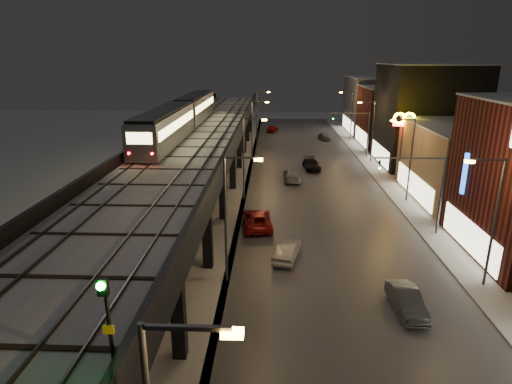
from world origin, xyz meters
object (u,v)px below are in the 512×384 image
object	(u,v)px
car_near_white	(287,251)
car_onc_white	(311,165)
subway_train	(183,115)
rail_signal	(105,305)
car_mid_silver	(257,220)
car_far_white	(272,129)
car_onc_silver	(406,302)
car_mid_dark	(292,175)
car_onc_red	(324,137)

from	to	relation	value
car_near_white	car_onc_white	bearing A→B (deg)	-85.63
subway_train	rail_signal	size ratio (longest dim) A/B	12.33
subway_train	car_onc_white	xyz separation A→B (m)	(16.31, 6.48, -7.62)
car_onc_white	car_mid_silver	bearing A→B (deg)	-113.23
car_far_white	car_onc_silver	world-z (taller)	car_onc_silver
car_near_white	car_mid_dark	distance (m)	22.07
car_near_white	car_onc_red	world-z (taller)	car_near_white
rail_signal	car_mid_dark	world-z (taller)	rail_signal
car_near_white	car_far_white	size ratio (longest dim) A/B	1.07
car_far_white	car_mid_dark	bearing A→B (deg)	111.49
car_onc_white	car_onc_red	bearing A→B (deg)	73.37
car_near_white	car_mid_dark	bearing A→B (deg)	-80.32
car_onc_white	car_onc_red	world-z (taller)	car_onc_white
car_mid_dark	car_far_white	bearing A→B (deg)	-86.95
car_onc_silver	car_mid_silver	bearing A→B (deg)	123.72
subway_train	car_mid_silver	distance (m)	19.28
car_mid_silver	car_onc_silver	bearing A→B (deg)	120.19
subway_train	car_onc_silver	xyz separation A→B (m)	(19.24, -28.14, -7.62)
car_near_white	car_mid_dark	xyz separation A→B (m)	(1.28, 22.03, 0.05)
car_near_white	car_mid_silver	distance (m)	6.83
car_mid_silver	car_onc_white	size ratio (longest dim) A/B	1.12
car_mid_dark	car_onc_silver	size ratio (longest dim) A/B	1.21
car_mid_silver	car_mid_dark	bearing A→B (deg)	-109.66
rail_signal	car_mid_dark	xyz separation A→B (m)	(6.98, 42.22, -7.87)
car_onc_white	car_onc_red	distance (m)	22.62
subway_train	car_onc_red	size ratio (longest dim) A/B	9.10
car_near_white	car_far_white	bearing A→B (deg)	-75.71
car_onc_white	car_near_white	bearing A→B (deg)	-104.38
subway_train	car_near_white	size ratio (longest dim) A/B	8.12
car_onc_white	car_mid_dark	bearing A→B (deg)	-122.92
subway_train	car_far_white	distance (m)	39.69
car_mid_dark	car_far_white	xyz separation A→B (m)	(-2.60, 36.67, -0.07)
car_near_white	car_onc_red	distance (m)	50.68
car_onc_silver	car_onc_red	bearing A→B (deg)	86.16
subway_train	car_far_white	xyz separation A→B (m)	(10.78, 37.43, -7.65)
car_mid_dark	car_onc_white	xyz separation A→B (m)	(2.94, 5.72, -0.04)
car_onc_white	rail_signal	bearing A→B (deg)	-107.43
rail_signal	car_mid_silver	world-z (taller)	rail_signal
car_mid_silver	car_onc_red	distance (m)	44.99
car_near_white	car_onc_silver	bearing A→B (deg)	149.14
car_near_white	car_mid_silver	bearing A→B (deg)	-55.27
car_near_white	car_mid_silver	xyz separation A→B (m)	(-2.53, 6.35, 0.06)
car_onc_silver	car_onc_red	distance (m)	56.84
car_near_white	car_far_white	xyz separation A→B (m)	(-1.32, 58.71, -0.02)
subway_train	car_onc_silver	bearing A→B (deg)	-55.64
car_near_white	car_onc_silver	xyz separation A→B (m)	(7.14, -6.86, 0.00)
car_mid_silver	car_mid_dark	world-z (taller)	car_mid_silver
rail_signal	car_onc_silver	distance (m)	20.12
car_far_white	car_onc_silver	size ratio (longest dim) A/B	0.94
car_mid_dark	car_far_white	distance (m)	36.76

